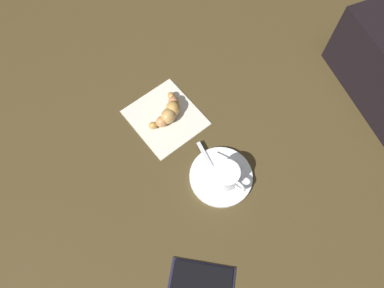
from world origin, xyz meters
name	(u,v)px	position (x,y,z in m)	size (l,w,h in m)	color
ground_plane	(196,146)	(0.00, 0.00, 0.00)	(1.80, 1.80, 0.00)	#47391D
saucer	(221,177)	(0.09, -0.03, 0.01)	(0.14, 0.14, 0.01)	white
espresso_cup	(226,176)	(0.10, -0.03, 0.04)	(0.08, 0.06, 0.05)	white
teaspoon	(216,175)	(0.08, -0.04, 0.01)	(0.12, 0.08, 0.01)	silver
sugar_packet	(228,162)	(0.09, 0.01, 0.01)	(0.07, 0.02, 0.01)	white
napkin	(165,117)	(-0.11, 0.02, 0.00)	(0.17, 0.16, 0.00)	silver
croissant	(169,112)	(-0.10, 0.03, 0.02)	(0.07, 0.12, 0.04)	#C18D42
cell_phone	(202,280)	(0.18, -0.24, 0.00)	(0.15, 0.12, 0.01)	#1D1A31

